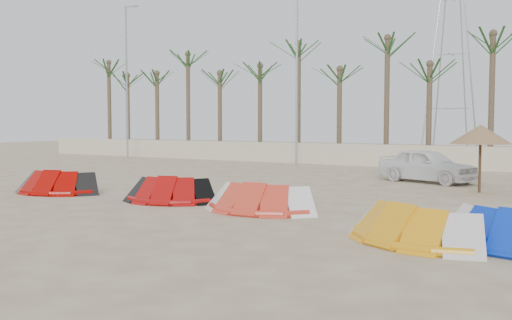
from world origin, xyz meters
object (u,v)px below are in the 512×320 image
Objects in this scene: car at (427,165)px; kite_red_mid at (175,189)px; parasol_left at (481,134)px; kite_red_left at (63,181)px; kite_red_right at (264,197)px; kite_orange at (414,221)px.

kite_red_mid is at bearing 171.83° from car.
parasol_left is 0.58× the size of car.
kite_red_left is 15.33m from parasol_left.
kite_red_right is at bearing -118.36° from parasol_left.
parasol_left is at bearing -117.21° from car.
car is (-3.24, 12.50, 0.31)m from kite_orange.
car is at bearing 64.07° from kite_red_mid.
kite_red_right is 1.37× the size of parasol_left.
kite_red_left is at bearing 154.70° from car.
car reaches higher than kite_orange.
kite_red_right and kite_orange have the same top height.
car is at bearing 104.55° from kite_orange.
kite_red_right is (3.45, -0.15, 0.00)m from kite_red_mid.
kite_orange is at bearing -13.28° from kite_red_mid.
parasol_left is (4.33, 8.02, 1.71)m from kite_red_right.
kite_red_mid is at bearing 177.48° from kite_red_right.
kite_orange is at bearing -20.36° from kite_red_right.
parasol_left is (-0.58, 9.84, 1.71)m from kite_orange.
kite_red_left and kite_red_right have the same top height.
kite_red_right is 0.88× the size of kite_orange.
kite_red_right is at bearing -2.52° from kite_red_mid.
kite_red_left is 0.92× the size of kite_orange.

